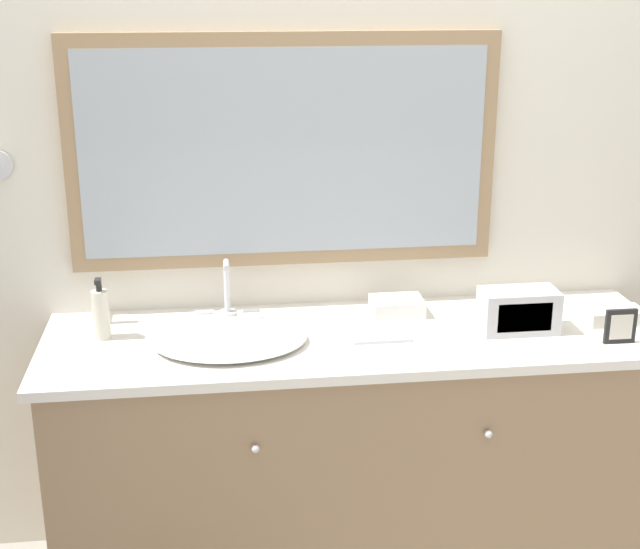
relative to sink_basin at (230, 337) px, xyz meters
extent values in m
cube|color=silver|center=(0.40, 0.35, 0.39)|extent=(8.00, 0.06, 2.55)
cube|color=#997A56|center=(0.20, 0.30, 0.50)|extent=(1.37, 0.04, 0.74)
cube|color=#9EA8B2|center=(0.20, 0.28, 0.50)|extent=(1.28, 0.01, 0.65)
cube|color=#937556|center=(0.40, 0.02, -0.47)|extent=(1.88, 0.56, 0.83)
cube|color=silver|center=(0.40, 0.02, -0.03)|extent=(1.94, 0.60, 0.03)
sphere|color=silver|center=(0.06, -0.27, -0.23)|extent=(0.02, 0.02, 0.02)
sphere|color=silver|center=(0.74, -0.27, -0.23)|extent=(0.02, 0.02, 0.02)
ellipsoid|color=white|center=(0.00, -0.01, 0.00)|extent=(0.47, 0.36, 0.03)
cylinder|color=silver|center=(0.00, 0.19, 0.00)|extent=(0.06, 0.06, 0.03)
cylinder|color=silver|center=(0.00, 0.19, 0.09)|extent=(0.02, 0.02, 0.17)
cylinder|color=silver|center=(0.00, 0.16, 0.18)|extent=(0.02, 0.07, 0.02)
cylinder|color=white|center=(-0.07, 0.19, 0.01)|extent=(0.06, 0.02, 0.02)
cylinder|color=white|center=(0.08, 0.19, 0.01)|extent=(0.06, 0.02, 0.02)
cylinder|color=beige|center=(-0.39, 0.09, 0.06)|extent=(0.05, 0.05, 0.15)
cylinder|color=black|center=(-0.39, 0.09, 0.15)|extent=(0.02, 0.02, 0.04)
cube|color=black|center=(-0.39, 0.08, 0.17)|extent=(0.02, 0.03, 0.01)
cube|color=#BCBCC1|center=(0.90, -0.01, 0.05)|extent=(0.24, 0.12, 0.13)
cube|color=black|center=(0.90, -0.07, 0.05)|extent=(0.17, 0.01, 0.09)
cube|color=black|center=(1.17, -0.15, 0.03)|extent=(0.10, 0.01, 0.11)
cube|color=beige|center=(1.17, -0.15, 0.03)|extent=(0.07, 0.00, 0.08)
cube|color=silver|center=(1.23, 0.02, 0.00)|extent=(0.18, 0.10, 0.05)
cube|color=white|center=(0.55, 0.18, 0.01)|extent=(0.17, 0.13, 0.05)
cube|color=silver|center=(0.46, -0.01, -0.01)|extent=(0.18, 0.11, 0.01)
camera|label=1|loc=(-0.04, -2.50, 1.03)|focal=50.00mm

